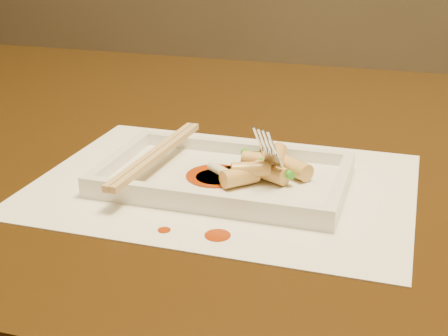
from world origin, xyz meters
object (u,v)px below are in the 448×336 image
(chopstick_a, at_px, (153,153))
(fork, at_px, (294,112))
(placemat, at_px, (224,184))
(plate_base, at_px, (224,180))
(table, at_px, (222,204))

(chopstick_a, bearing_deg, fork, 6.75)
(fork, bearing_deg, chopstick_a, -173.25)
(placemat, bearing_deg, plate_base, 0.00)
(table, bearing_deg, fork, -48.89)
(table, height_order, plate_base, plate_base)
(table, xyz_separation_m, placemat, (0.05, -0.16, 0.10))
(table, xyz_separation_m, fork, (0.12, -0.14, 0.18))
(placemat, distance_m, chopstick_a, 0.09)
(plate_base, distance_m, fork, 0.11)
(fork, bearing_deg, plate_base, -165.58)
(placemat, xyz_separation_m, fork, (0.07, 0.02, 0.08))
(table, xyz_separation_m, plate_base, (0.05, -0.16, 0.11))
(table, height_order, fork, fork)
(table, height_order, chopstick_a, chopstick_a)
(plate_base, xyz_separation_m, chopstick_a, (-0.08, 0.00, 0.02))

